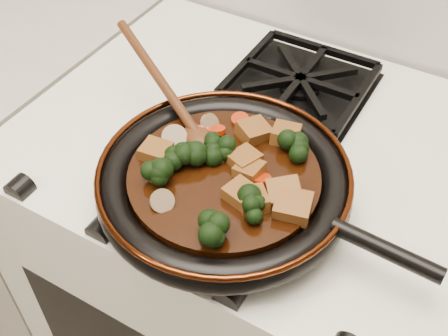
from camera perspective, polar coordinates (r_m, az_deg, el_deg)
The scene contains 30 objects.
stove at distance 1.25m, azimuth 2.90°, elevation -12.22°, with size 0.76×0.60×0.90m, color white.
burner_grate_front at distance 0.80m, azimuth -0.60°, elevation -1.88°, with size 0.23×0.23×0.03m, color black, non-canonical shape.
burner_grate_back at distance 0.99m, azimuth 7.72°, elevation 8.54°, with size 0.23×0.23×0.03m, color black, non-canonical shape.
skillet at distance 0.77m, azimuth 0.13°, elevation -1.42°, with size 0.48×0.35×0.05m.
braising_sauce at distance 0.76m, azimuth 0.00°, elevation -1.10°, with size 0.26×0.26×0.02m, color black.
tofu_cube_0 at distance 0.81m, azimuth 6.29°, elevation 3.41°, with size 0.04×0.04×0.02m, color brown.
tofu_cube_1 at distance 0.71m, azimuth 2.94°, elevation -3.27°, with size 0.04×0.04×0.02m, color brown.
tofu_cube_2 at distance 0.75m, azimuth 2.61°, elevation -0.24°, with size 0.03×0.04×0.02m, color brown.
tofu_cube_3 at distance 0.73m, azimuth 6.13°, elevation -2.56°, with size 0.04×0.04×0.02m, color brown.
tofu_cube_4 at distance 0.72m, azimuth 1.72°, elevation -2.65°, with size 0.04×0.04×0.02m, color brown.
tofu_cube_5 at distance 0.71m, azimuth 7.01°, elevation -3.91°, with size 0.04×0.04×0.02m, color brown.
tofu_cube_6 at distance 0.81m, azimuth 3.05°, elevation 3.69°, with size 0.04×0.04×0.02m, color brown.
tofu_cube_7 at distance 0.78m, azimuth -6.92°, elevation 1.68°, with size 0.04×0.04×0.02m, color brown.
tofu_cube_8 at distance 0.76m, azimuth 2.10°, elevation 0.83°, with size 0.04×0.04×0.02m, color brown.
broccoli_floret_0 at distance 0.67m, azimuth -1.07°, elevation -6.56°, with size 0.06×0.06×0.06m, color black, non-canonical shape.
broccoli_floret_1 at distance 0.70m, azimuth 2.97°, elevation -3.92°, with size 0.06×0.06×0.05m, color black, non-canonical shape.
broccoli_floret_2 at distance 0.77m, azimuth -0.28°, elevation 1.21°, with size 0.06×0.06×0.05m, color black, non-canonical shape.
broccoli_floret_3 at distance 0.78m, azimuth -0.26°, elevation 2.32°, with size 0.05×0.05×0.05m, color black, non-canonical shape.
broccoli_floret_4 at distance 0.77m, azimuth -5.01°, elevation 0.85°, with size 0.06×0.06×0.05m, color black, non-canonical shape.
broccoli_floret_5 at distance 0.78m, azimuth 7.14°, elevation 1.86°, with size 0.06×0.06×0.05m, color black, non-canonical shape.
broccoli_floret_6 at distance 0.78m, azimuth -3.01°, elevation 1.87°, with size 0.06×0.06×0.05m, color black, non-canonical shape.
broccoli_floret_7 at distance 0.75m, azimuth -7.19°, elevation -0.71°, with size 0.06×0.06×0.05m, color black, non-canonical shape.
carrot_coin_0 at distance 0.83m, azimuth 1.64°, elevation 4.93°, with size 0.03×0.03×0.01m, color #A42104.
carrot_coin_1 at distance 0.81m, azimuth -2.24°, elevation 3.42°, with size 0.03×0.03×0.01m, color #A42104.
carrot_coin_2 at distance 0.74m, azimuth 3.79°, elevation -1.13°, with size 0.03×0.03×0.01m, color #A42104.
carrot_coin_3 at distance 0.81m, azimuth -0.82°, elevation 3.87°, with size 0.03×0.03×0.01m, color #A42104.
mushroom_slice_0 at distance 0.82m, azimuth -1.43°, elevation 4.50°, with size 0.03×0.03×0.01m, color #7C6547.
mushroom_slice_1 at distance 0.80m, azimuth -5.05°, elevation 3.14°, with size 0.04×0.04×0.01m, color #7C6547.
mushroom_slice_2 at distance 0.72m, azimuth -6.31°, elevation -3.36°, with size 0.03×0.03×0.01m, color #7C6547.
wooden_spoon at distance 0.84m, azimuth -5.11°, elevation 6.84°, with size 0.15×0.10×0.25m.
Camera 1 is at (0.28, 1.09, 1.51)m, focal length 45.00 mm.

